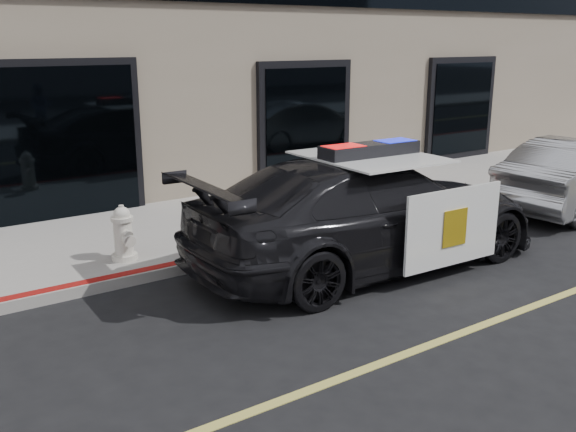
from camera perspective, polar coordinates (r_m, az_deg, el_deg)
ground at (r=6.52m, az=5.71°, el=-13.85°), size 120.00×120.00×0.00m
sidewalk_n at (r=10.71m, az=-12.76°, el=-1.82°), size 60.00×3.50×0.15m
police_car at (r=9.24m, az=7.13°, el=0.41°), size 2.73×5.63×1.79m
fire_hydrant at (r=9.34m, az=-14.42°, el=-1.60°), size 0.36×0.50×0.80m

